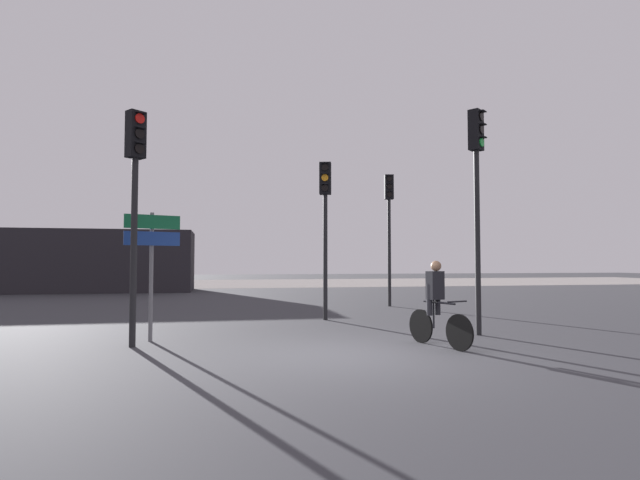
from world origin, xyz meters
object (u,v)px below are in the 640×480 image
(traffic_light_near_right, at_px, (477,179))
(direction_sign_post, at_px, (152,252))
(distant_building, at_px, (69,261))
(traffic_light_near_left, at_px, (135,182))
(traffic_light_center, at_px, (325,210))
(traffic_light_far_right, at_px, (389,215))
(cyclist, at_px, (437,303))

(traffic_light_near_right, bearing_deg, direction_sign_post, -40.96)
(distant_building, distance_m, traffic_light_near_left, 20.26)
(traffic_light_center, height_order, direction_sign_post, traffic_light_center)
(distant_building, xyz_separation_m, traffic_light_near_right, (13.56, -19.05, 1.77))
(traffic_light_far_right, height_order, cyclist, traffic_light_far_right)
(traffic_light_center, height_order, traffic_light_near_right, traffic_light_near_right)
(traffic_light_far_right, distance_m, traffic_light_center, 4.92)
(traffic_light_far_right, distance_m, traffic_light_near_left, 10.63)
(traffic_light_center, height_order, traffic_light_near_left, traffic_light_near_left)
(distant_building, xyz_separation_m, traffic_light_near_left, (6.38, -19.18, 1.45))
(distant_building, relative_size, traffic_light_far_right, 2.70)
(distant_building, relative_size, cyclist, 7.89)
(traffic_light_far_right, distance_m, traffic_light_near_right, 7.26)
(cyclist, bearing_deg, distant_building, -76.71)
(traffic_light_near_right, distance_m, traffic_light_near_left, 7.18)
(distant_building, bearing_deg, direction_sign_post, -70.34)
(traffic_light_near_left, bearing_deg, traffic_light_near_right, 140.96)
(traffic_light_far_right, height_order, traffic_light_center, traffic_light_far_right)
(direction_sign_post, height_order, cyclist, direction_sign_post)
(distant_building, relative_size, direction_sign_post, 4.99)
(distant_building, height_order, traffic_light_far_right, traffic_light_far_right)
(traffic_light_far_right, bearing_deg, traffic_light_near_left, 53.17)
(traffic_light_near_left, bearing_deg, traffic_light_center, 178.91)
(traffic_light_far_right, xyz_separation_m, traffic_light_center, (-3.18, -3.74, -0.26))
(traffic_light_near_left, bearing_deg, cyclist, 129.32)
(traffic_light_far_right, relative_size, traffic_light_near_right, 0.97)
(traffic_light_near_right, relative_size, direction_sign_post, 1.91)
(traffic_light_near_right, height_order, traffic_light_near_left, traffic_light_near_right)
(traffic_light_center, height_order, cyclist, traffic_light_center)
(traffic_light_far_right, relative_size, cyclist, 2.92)
(traffic_light_center, bearing_deg, traffic_light_near_right, 144.29)
(distant_building, distance_m, traffic_light_far_right, 18.43)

